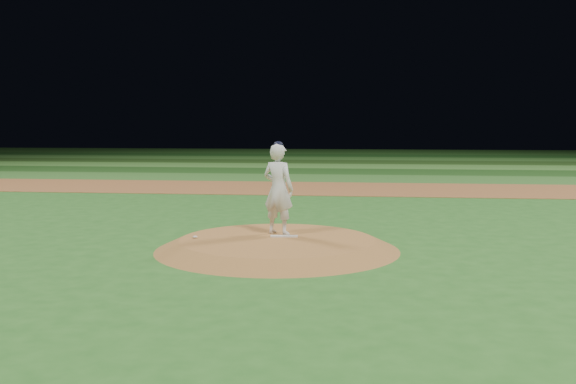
{
  "coord_description": "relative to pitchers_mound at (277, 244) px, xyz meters",
  "views": [
    {
      "loc": [
        1.98,
        -14.13,
        2.81
      ],
      "look_at": [
        0.0,
        2.0,
        1.1
      ],
      "focal_mm": 40.0,
      "sensor_mm": 36.0,
      "label": 1
    }
  ],
  "objects": [
    {
      "name": "ground",
      "position": [
        0.0,
        0.0,
        -0.12
      ],
      "size": [
        120.0,
        120.0,
        0.0
      ],
      "primitive_type": "plane",
      "color": "#255C1E",
      "rests_on": "ground"
    },
    {
      "name": "outfield_stripe_3",
      "position": [
        0.0,
        34.5,
        -0.12
      ],
      "size": [
        70.0,
        5.0,
        0.02
      ],
      "primitive_type": "cube",
      "color": "#1E4114",
      "rests_on": "ground"
    },
    {
      "name": "pitcher_on_mound",
      "position": [
        -0.06,
        0.6,
        1.2
      ],
      "size": [
        0.91,
        0.78,
        2.18
      ],
      "color": "white",
      "rests_on": "pitchers_mound"
    },
    {
      "name": "outfield_stripe_0",
      "position": [
        0.0,
        19.5,
        -0.12
      ],
      "size": [
        70.0,
        5.0,
        0.02
      ],
      "primitive_type": "cube",
      "color": "#2E6223",
      "rests_on": "ground"
    },
    {
      "name": "pitching_rubber",
      "position": [
        0.12,
        0.25,
        0.14
      ],
      "size": [
        0.64,
        0.22,
        0.03
      ],
      "primitive_type": "cube",
      "rotation": [
        0.0,
        0.0,
        0.1
      ],
      "color": "silver",
      "rests_on": "pitchers_mound"
    },
    {
      "name": "outfield_stripe_1",
      "position": [
        0.0,
        24.5,
        -0.12
      ],
      "size": [
        70.0,
        5.0,
        0.02
      ],
      "primitive_type": "cube",
      "color": "#1A4115",
      "rests_on": "ground"
    },
    {
      "name": "pitchers_mound",
      "position": [
        0.0,
        0.0,
        0.0
      ],
      "size": [
        5.5,
        5.5,
        0.25
      ],
      "primitive_type": "cone",
      "color": "#96612E",
      "rests_on": "ground"
    },
    {
      "name": "outfield_stripe_2",
      "position": [
        0.0,
        29.5,
        -0.12
      ],
      "size": [
        70.0,
        5.0,
        0.02
      ],
      "primitive_type": "cube",
      "color": "#3C782B",
      "rests_on": "ground"
    },
    {
      "name": "outfield_stripe_5",
      "position": [
        0.0,
        44.5,
        -0.12
      ],
      "size": [
        70.0,
        5.0,
        0.02
      ],
      "primitive_type": "cube",
      "color": "#194817",
      "rests_on": "ground"
    },
    {
      "name": "outfield_stripe_4",
      "position": [
        0.0,
        39.5,
        -0.12
      ],
      "size": [
        70.0,
        5.0,
        0.02
      ],
      "primitive_type": "cube",
      "color": "#316826",
      "rests_on": "ground"
    },
    {
      "name": "infield_dirt_band",
      "position": [
        0.0,
        14.0,
        -0.12
      ],
      "size": [
        70.0,
        6.0,
        0.02
      ],
      "primitive_type": "cube",
      "color": "brown",
      "rests_on": "ground"
    },
    {
      "name": "rosin_bag",
      "position": [
        -1.85,
        -0.18,
        0.15
      ],
      "size": [
        0.11,
        0.11,
        0.06
      ],
      "primitive_type": "ellipsoid",
      "color": "silver",
      "rests_on": "pitchers_mound"
    }
  ]
}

